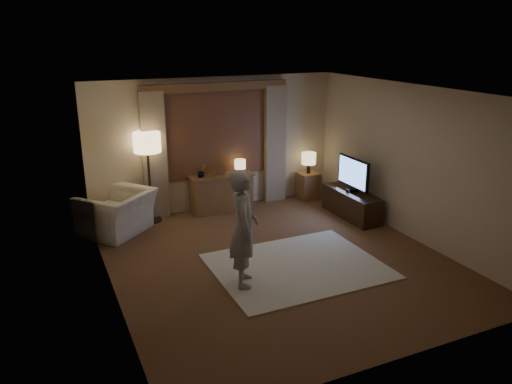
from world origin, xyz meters
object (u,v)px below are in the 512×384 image
person (244,228)px  tv_stand (351,204)px  sideboard (222,194)px  side_table (308,186)px  armchair (117,213)px

person → tv_stand: bearing=-40.7°
sideboard → tv_stand: (2.15, -1.35, -0.10)m
side_table → person: size_ratio=0.34×
sideboard → armchair: 2.11m
sideboard → side_table: size_ratio=2.14×
armchair → person: (1.29, -2.65, 0.48)m
armchair → tv_stand: armchair is taller
armchair → side_table: armchair is taller
armchair → tv_stand: size_ratio=0.83×
sideboard → person: 3.14m
sideboard → armchair: armchair is taller
armchair → person: person is taller
sideboard → side_table: bearing=-1.5°
armchair → side_table: size_ratio=2.07×
side_table → tv_stand: size_ratio=0.40×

